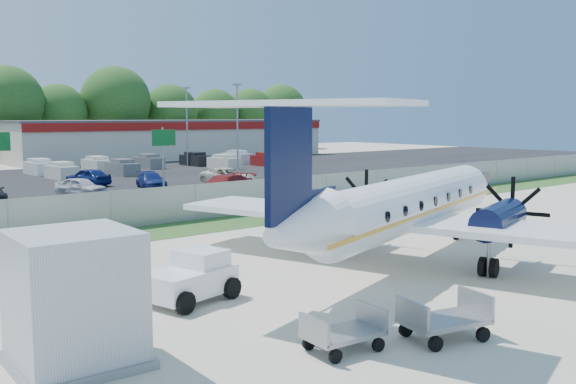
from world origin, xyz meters
TOP-DOWN VIEW (x-y plane):
  - ground at (0.00, 0.00)m, footprint 170.00×170.00m
  - grass_verge at (0.00, 12.00)m, footprint 170.00×4.00m
  - access_road at (0.00, 19.00)m, footprint 170.00×8.00m
  - parking_lot at (0.00, 40.00)m, footprint 170.00×32.00m
  - perimeter_fence at (0.00, 14.00)m, footprint 120.00×0.06m
  - building_east at (26.00, 61.98)m, footprint 44.40×12.40m
  - sign_mid at (3.00, 22.91)m, footprint 1.80×0.26m
  - sign_right at (14.00, 22.91)m, footprint 1.80×0.26m
  - light_pole_ne at (20.00, 38.00)m, footprint 0.90×0.35m
  - light_pole_se at (20.00, 48.00)m, footprint 0.90×0.35m
  - aircraft at (0.44, -0.61)m, footprint 20.14×19.64m
  - pushback_tug at (-8.47, 0.63)m, footprint 3.17×2.61m
  - baggage_cart_near at (-7.92, -5.57)m, footprint 2.03×1.33m
  - baggage_cart_far at (-5.33, -6.66)m, footprint 2.44×1.80m
  - service_container at (-13.31, -2.21)m, footprint 2.97×2.97m
  - cone_starboard_wing at (3.64, 10.74)m, footprint 0.35×0.35m
  - road_car_mid at (6.65, 21.06)m, footprint 6.12×4.11m
  - road_car_east at (32.65, 17.69)m, footprint 5.80×3.41m
  - parked_car_c at (-0.63, 28.67)m, footprint 3.12×4.32m
  - parked_car_d at (5.62, 29.78)m, footprint 2.90×4.74m
  - parked_car_e at (12.00, 28.30)m, footprint 3.10×5.39m
  - parked_car_g at (2.53, 34.94)m, footprint 2.89×4.67m
  - far_parking_rows at (0.00, 45.00)m, footprint 56.00×10.00m

SIDE VIEW (x-z plane):
  - ground at x=0.00m, z-range 0.00..0.00m
  - road_car_mid at x=6.65m, z-range -0.82..0.82m
  - road_car_east at x=32.65m, z-range -0.76..0.76m
  - parked_car_c at x=-0.63m, z-range -0.68..0.68m
  - parked_car_d at x=5.62m, z-range -0.64..0.64m
  - parked_car_e at x=12.00m, z-range -0.71..0.71m
  - parked_car_g at x=2.53m, z-range -0.74..0.74m
  - far_parking_rows at x=0.00m, z-range -0.80..0.80m
  - grass_verge at x=0.00m, z-range 0.00..0.02m
  - access_road at x=0.00m, z-range 0.00..0.02m
  - parking_lot at x=0.00m, z-range 0.00..0.02m
  - cone_starboard_wing at x=3.64m, z-range -0.01..0.49m
  - baggage_cart_near at x=-7.92m, z-range -0.04..0.97m
  - baggage_cart_far at x=-5.33m, z-range -0.04..1.11m
  - pushback_tug at x=-8.47m, z-range -0.03..1.51m
  - perimeter_fence at x=0.00m, z-range 0.01..2.00m
  - service_container at x=-13.31m, z-range -0.11..3.05m
  - aircraft at x=0.44m, z-range -0.70..5.46m
  - building_east at x=26.00m, z-range 0.01..5.25m
  - sign_mid at x=3.00m, z-range 1.11..6.11m
  - sign_right at x=14.00m, z-range 1.11..6.11m
  - light_pole_ne at x=20.00m, z-range 0.69..9.78m
  - light_pole_se at x=20.00m, z-range 0.69..9.78m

